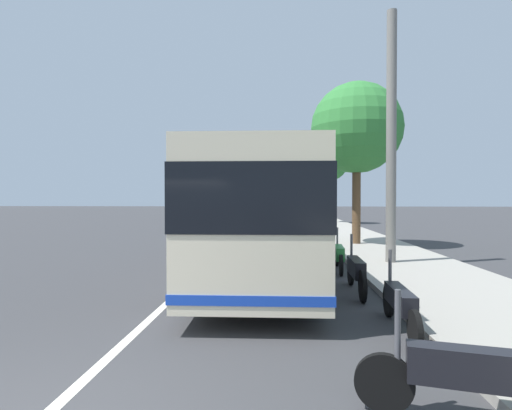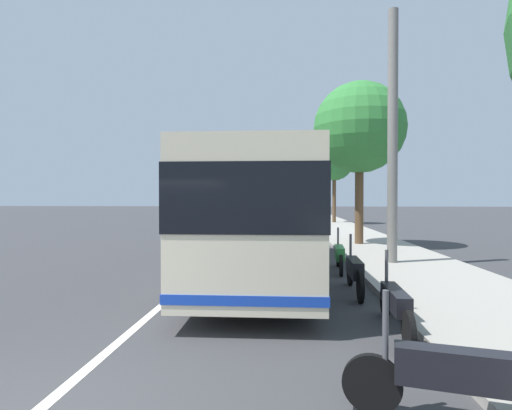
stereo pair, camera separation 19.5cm
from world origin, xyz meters
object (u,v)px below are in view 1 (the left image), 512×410
at_px(car_ahead_same_lane, 277,210).
at_px(utility_pole, 391,139).
at_px(motorcycle_angled, 400,303).
at_px(roadside_tree_far_block, 330,162).
at_px(coach_bus, 262,211).
at_px(car_behind_bus, 229,218).
at_px(motorcycle_mid_row, 339,255).
at_px(roadside_tree_mid_block, 357,128).
at_px(motorcycle_far_end, 476,377).
at_px(motorcycle_by_tree, 356,271).
at_px(car_far_distant, 244,212).

bearing_deg(car_ahead_same_lane, utility_pole, -175.93).
distance_m(motorcycle_angled, roadside_tree_far_block, 28.63).
xyz_separation_m(coach_bus, car_behind_bus, (18.23, 3.26, -1.10)).
xyz_separation_m(motorcycle_mid_row, utility_pole, (0.91, -1.77, 3.58)).
bearing_deg(utility_pole, roadside_tree_mid_block, 0.93).
relative_size(motorcycle_far_end, car_behind_bus, 0.54).
height_order(motorcycle_by_tree, roadside_tree_mid_block, roadside_tree_mid_block).
bearing_deg(roadside_tree_mid_block, motorcycle_by_tree, 169.27).
bearing_deg(motorcycle_far_end, motorcycle_by_tree, -75.12).
relative_size(motorcycle_far_end, car_far_distant, 0.55).
relative_size(roadside_tree_mid_block, roadside_tree_far_block, 1.06).
relative_size(motorcycle_far_end, roadside_tree_far_block, 0.32).
distance_m(motorcycle_mid_row, car_far_distant, 31.74).
relative_size(coach_bus, motorcycle_by_tree, 4.61).
relative_size(coach_bus, car_behind_bus, 2.66).
distance_m(car_ahead_same_lane, utility_pole, 36.40).
relative_size(motorcycle_by_tree, roadside_tree_far_block, 0.34).
height_order(motorcycle_by_tree, car_ahead_same_lane, car_ahead_same_lane).
height_order(motorcycle_far_end, car_far_distant, car_far_distant).
bearing_deg(car_far_distant, motorcycle_far_end, 12.33).
bearing_deg(coach_bus, motorcycle_by_tree, -134.78).
relative_size(motorcycle_by_tree, roadside_tree_mid_block, 0.32).
bearing_deg(utility_pole, motorcycle_angled, 165.97).
bearing_deg(motorcycle_by_tree, utility_pole, -24.08).
distance_m(motorcycle_far_end, motorcycle_by_tree, 5.35).
distance_m(coach_bus, car_ahead_same_lane, 37.58).
relative_size(car_behind_bus, roadside_tree_far_block, 0.59).
bearing_deg(motorcycle_far_end, motorcycle_mid_row, -75.70).
relative_size(motorcycle_angled, car_ahead_same_lane, 0.50).
xyz_separation_m(coach_bus, roadside_tree_far_block, (23.30, -4.79, 3.46)).
xyz_separation_m(motorcycle_angled, roadside_tree_far_block, (28.12, -2.33, 4.82)).
relative_size(motorcycle_far_end, utility_pole, 0.27).
xyz_separation_m(motorcycle_by_tree, roadside_tree_mid_block, (9.00, -1.71, 4.82)).
bearing_deg(motorcycle_mid_row, motorcycle_far_end, -175.37).
xyz_separation_m(motorcycle_far_end, motorcycle_by_tree, (5.35, 0.11, 0.03)).
bearing_deg(motorcycle_angled, utility_pole, -11.31).
bearing_deg(motorcycle_angled, motorcycle_by_tree, 7.12).
distance_m(coach_bus, motorcycle_by_tree, 3.40).
relative_size(motorcycle_angled, roadside_tree_far_block, 0.33).
distance_m(coach_bus, motorcycle_mid_row, 2.71).
height_order(coach_bus, motorcycle_far_end, coach_bus).
relative_size(motorcycle_mid_row, car_behind_bus, 0.54).
bearing_deg(car_far_distant, car_behind_bus, 4.59).
bearing_deg(car_ahead_same_lane, motorcycle_angled, -178.99).
xyz_separation_m(motorcycle_angled, car_far_distant, (36.67, 5.86, 0.23)).
bearing_deg(car_behind_bus, car_ahead_same_lane, 166.36).
bearing_deg(roadside_tree_far_block, car_behind_bus, 122.18).
xyz_separation_m(coach_bus, motorcycle_far_end, (-7.54, -2.36, -1.35)).
height_order(motorcycle_angled, motorcycle_by_tree, motorcycle_by_tree).
bearing_deg(motorcycle_mid_row, car_ahead_same_lane, 7.33).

